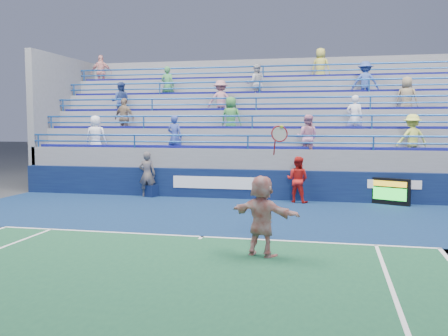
% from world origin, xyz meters
% --- Properties ---
extents(ground, '(120.00, 120.00, 0.00)m').
position_xyz_m(ground, '(0.00, 0.00, 0.00)').
color(ground, '#333538').
extents(sponsor_wall, '(18.00, 0.32, 1.10)m').
position_xyz_m(sponsor_wall, '(0.00, 6.50, 0.55)').
color(sponsor_wall, '#0A143B').
rests_on(sponsor_wall, ground).
extents(bleacher_stand, '(18.00, 5.61, 6.13)m').
position_xyz_m(bleacher_stand, '(-0.00, 10.27, 1.55)').
color(bleacher_stand, slate).
rests_on(bleacher_stand, ground).
extents(serve_speed_board, '(1.28, 0.68, 0.93)m').
position_xyz_m(serve_speed_board, '(5.06, 6.16, 0.47)').
color(serve_speed_board, black).
rests_on(serve_speed_board, ground).
extents(judge_chair, '(0.60, 0.62, 0.83)m').
position_xyz_m(judge_chair, '(-3.67, 6.29, 0.27)').
color(judge_chair, '#0C183D').
rests_on(judge_chair, ground).
extents(tennis_player, '(1.66, 1.09, 2.76)m').
position_xyz_m(tennis_player, '(1.67, -1.41, 0.86)').
color(tennis_player, silver).
rests_on(tennis_player, ground).
extents(line_judge, '(0.67, 0.48, 1.74)m').
position_xyz_m(line_judge, '(-3.78, 6.16, 0.87)').
color(line_judge, '#151D3B').
rests_on(line_judge, ground).
extents(ball_girl, '(0.94, 0.82, 1.64)m').
position_xyz_m(ball_girl, '(1.90, 6.01, 0.82)').
color(ball_girl, red).
rests_on(ball_girl, ground).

